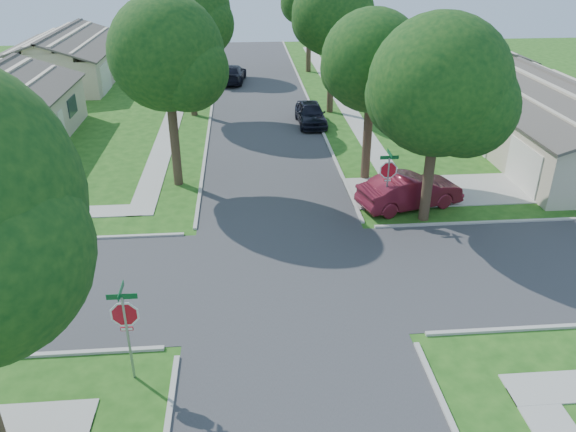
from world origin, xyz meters
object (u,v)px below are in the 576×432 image
at_px(car_driveway, 410,191).
at_px(car_curb_east, 311,114).
at_px(tree_ne_corner, 440,92).
at_px(house_ne_near, 563,131).
at_px(tree_e_near, 373,66).
at_px(tree_w_far, 200,8).
at_px(car_curb_west, 232,74).
at_px(tree_e_mid, 334,18).
at_px(tree_w_mid, 188,16).
at_px(house_ne_far, 450,64).
at_px(tree_w_near, 168,59).
at_px(tree_e_far, 310,1).
at_px(stop_sign_sw, 125,318).
at_px(stop_sign_ne, 388,173).
at_px(house_nw_far, 66,63).

distance_m(car_driveway, car_curb_east, 13.01).
distance_m(tree_ne_corner, house_ne_near, 12.47).
relative_size(tree_e_near, tree_w_far, 1.03).
bearing_deg(tree_ne_corner, car_curb_west, 108.01).
bearing_deg(house_ne_near, tree_e_mid, 138.30).
bearing_deg(tree_w_mid, car_curb_east, -20.37).
distance_m(house_ne_far, car_curb_west, 18.21).
relative_size(tree_w_near, car_curb_east, 2.07).
bearing_deg(house_ne_far, tree_w_far, 166.36).
height_order(tree_w_mid, house_ne_near, tree_w_mid).
bearing_deg(tree_ne_corner, tree_e_near, 108.53).
distance_m(tree_e_far, tree_w_near, 26.71).
distance_m(stop_sign_sw, tree_ne_corner, 14.64).
relative_size(tree_e_far, house_ne_near, 0.64).
distance_m(stop_sign_sw, tree_w_mid, 26.09).
height_order(stop_sign_ne, tree_e_far, tree_e_far).
relative_size(house_ne_far, car_curb_west, 2.74).
bearing_deg(stop_sign_ne, tree_e_near, 89.32).
distance_m(tree_e_mid, tree_w_near, 15.25).
xyz_separation_m(stop_sign_sw, tree_w_far, (0.05, 38.71, 3.48)).
distance_m(house_ne_far, car_curb_east, 16.92).
relative_size(stop_sign_sw, car_driveway, 0.63).
relative_size(house_ne_near, car_curb_west, 2.74).
height_order(tree_e_near, car_curb_west, tree_e_near).
height_order(house_ne_near, house_nw_far, same).
distance_m(stop_sign_sw, house_nw_far, 38.40).
bearing_deg(car_driveway, tree_ne_corner, 179.57).
distance_m(stop_sign_ne, tree_ne_corner, 3.96).
height_order(tree_w_near, house_ne_far, tree_w_near).
bearing_deg(tree_ne_corner, car_curb_east, 103.49).
bearing_deg(car_driveway, car_curb_west, 2.15).
bearing_deg(tree_e_near, house_ne_far, 60.65).
bearing_deg(car_driveway, car_curb_east, -2.70).
relative_size(tree_w_mid, house_ne_near, 0.70).
xyz_separation_m(tree_e_near, tree_ne_corner, (1.61, -4.80, -0.05)).
height_order(house_ne_near, car_curb_east, house_ne_near).
height_order(tree_e_mid, car_curb_west, tree_e_mid).
bearing_deg(house_nw_far, tree_ne_corner, -51.19).
xyz_separation_m(tree_w_far, house_nw_far, (-11.34, -2.01, -3.99)).
height_order(tree_e_far, car_curb_west, tree_e_far).
bearing_deg(tree_e_near, car_curb_west, 107.89).
bearing_deg(house_nw_far, tree_e_mid, -27.91).
distance_m(tree_e_near, tree_e_far, 25.00).
xyz_separation_m(house_nw_far, car_curb_east, (19.00, -13.83, -0.78)).
bearing_deg(house_ne_near, tree_w_mid, 154.12).
height_order(tree_e_far, house_nw_far, tree_e_far).
distance_m(tree_w_near, tree_w_mid, 12.01).
distance_m(tree_w_far, car_curb_east, 18.23).
relative_size(stop_sign_sw, stop_sign_ne, 1.00).
xyz_separation_m(stop_sign_ne, tree_e_mid, (0.06, 16.31, 4.22)).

